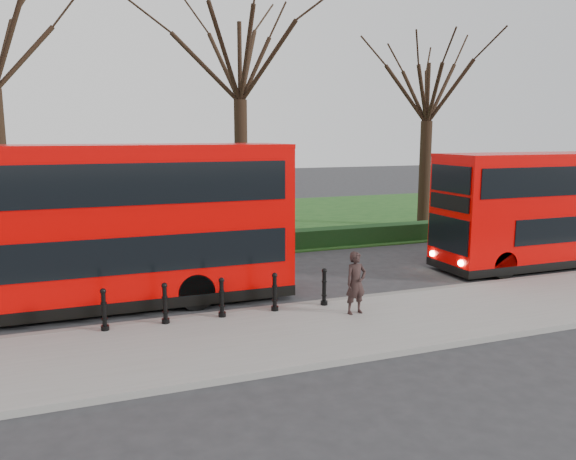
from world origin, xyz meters
name	(u,v)px	position (x,y,z in m)	size (l,w,h in m)	color
ground	(271,301)	(0.00, 0.00, 0.00)	(120.00, 120.00, 0.00)	#28282B
pavement	(310,331)	(0.00, -3.00, 0.07)	(60.00, 4.00, 0.15)	gray
kerb	(282,308)	(0.00, -1.00, 0.07)	(60.00, 0.25, 0.16)	slate
grass_verge	(181,224)	(0.00, 15.00, 0.03)	(60.00, 18.00, 0.06)	#194416
hedge	(216,245)	(0.00, 6.80, 0.40)	(60.00, 0.90, 0.80)	black
yellow_line_outer	(279,307)	(0.00, -0.70, 0.01)	(60.00, 0.10, 0.01)	yellow
yellow_line_inner	(276,305)	(0.00, -0.50, 0.01)	(60.00, 0.10, 0.01)	yellow
tree_mid	(240,53)	(2.00, 10.00, 8.45)	(7.44, 7.44, 11.62)	black
tree_right	(428,86)	(12.00, 10.00, 7.29)	(6.42, 6.42, 10.04)	black
bollard_row	(222,298)	(-1.80, -1.35, 0.65)	(6.00, 0.15, 1.00)	black
bus_lead	(85,228)	(-5.03, 1.09, 2.30)	(11.49, 2.64, 4.57)	#D40201
bus_rear	(566,209)	(11.93, 0.69, 2.11)	(10.51, 2.41, 4.18)	#D40201
pedestrian	(356,283)	(1.59, -2.33, 0.99)	(0.61, 0.40, 1.67)	black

